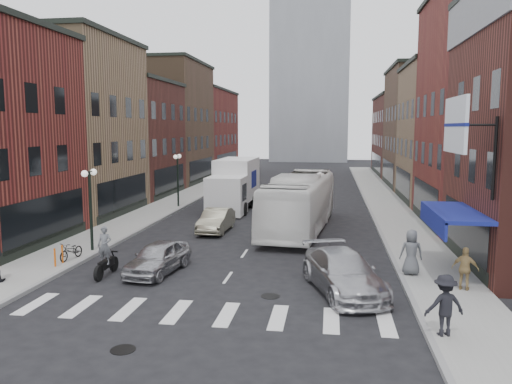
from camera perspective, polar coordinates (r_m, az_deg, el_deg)
ground at (r=19.82m, az=-3.84°, el=-10.58°), size 160.00×160.00×0.00m
sidewalk_left at (r=42.75m, az=-8.67°, el=-0.85°), size 3.00×74.00×0.15m
sidewalk_right at (r=41.10m, az=14.61°, el=-1.33°), size 3.00×74.00×0.15m
curb_left at (r=42.35m, az=-6.73°, el=-0.99°), size 0.20×74.00×0.16m
curb_right at (r=40.98m, az=12.52°, el=-1.40°), size 0.20×74.00×0.16m
crosswalk_stripes at (r=17.07m, az=-6.06°, el=-13.61°), size 12.00×2.20×0.01m
bldg_left_mid_a at (r=37.61m, az=-22.11°, el=6.89°), size 10.30×10.20×12.30m
bldg_left_mid_b at (r=46.52m, az=-15.76°, el=5.90°), size 10.30×10.20×10.30m
bldg_left_far_a at (r=56.72m, az=-11.22°, el=7.75°), size 10.30×12.20×13.30m
bldg_left_far_b at (r=70.06m, az=-7.32°, el=6.91°), size 10.30×16.20×11.30m
bldg_right_mid_b at (r=43.80m, az=23.10°, el=6.17°), size 10.30×10.20×11.30m
bldg_right_far_a at (r=54.52m, az=20.23°, el=6.94°), size 10.30×12.20×12.30m
bldg_right_far_b at (r=68.30m, az=17.83°, el=6.19°), size 10.30×16.20×10.30m
awning_blue at (r=21.75m, az=21.30°, el=-2.34°), size 1.80×5.00×0.78m
billboard_sign at (r=19.44m, az=22.09°, el=6.92°), size 1.52×3.00×3.70m
distant_tower at (r=98.34m, az=6.32°, el=18.37°), size 14.00×14.00×50.00m
streetlamp_near at (r=25.39m, az=-18.44°, el=-0.24°), size 0.32×1.22×4.11m
streetlamp_far at (r=38.32m, az=-8.95°, el=2.48°), size 0.32×1.22×4.11m
bike_rack at (r=23.58m, az=-21.63°, el=-6.79°), size 0.08×0.68×0.80m
box_truck at (r=37.47m, az=-2.50°, el=0.82°), size 2.73×8.63×3.74m
motorcycle_rider at (r=21.55m, az=-16.85°, el=-6.69°), size 0.59×2.07×2.11m
transit_bus at (r=29.96m, az=5.05°, el=-1.15°), size 4.02×12.33×3.37m
sedan_left_near at (r=21.58m, az=-11.15°, el=-7.36°), size 2.11×4.12×1.34m
sedan_left_far at (r=29.54m, az=-4.57°, el=-3.25°), size 1.55×4.15×1.36m
curb_car at (r=19.06m, az=9.94°, el=-9.04°), size 3.66×5.60×1.51m
parked_bicycle at (r=24.29m, az=-20.36°, el=-6.31°), size 0.76×1.60×0.81m
ped_right_a at (r=15.63m, az=20.76°, el=-11.99°), size 1.27×0.85×1.79m
ped_right_b at (r=20.07m, az=22.80°, el=-8.09°), size 1.04×0.76×1.60m
ped_right_c at (r=21.37m, az=17.33°, el=-6.58°), size 0.91×0.60×1.85m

